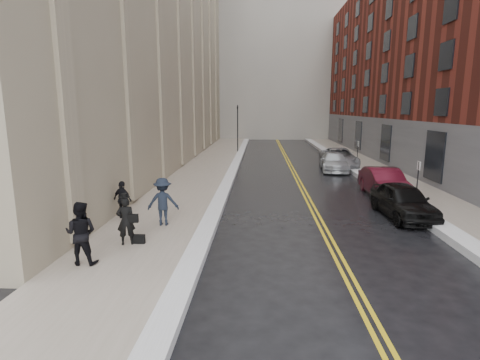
# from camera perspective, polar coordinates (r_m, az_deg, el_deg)

# --- Properties ---
(ground) EXTENTS (160.00, 160.00, 0.00)m
(ground) POSITION_cam_1_polar(r_m,az_deg,el_deg) (12.14, 3.49, -12.68)
(ground) COLOR black
(ground) RESTS_ON ground
(sidewalk_left) EXTENTS (4.00, 64.00, 0.15)m
(sidewalk_left) POSITION_cam_1_polar(r_m,az_deg,el_deg) (27.89, -5.99, 0.96)
(sidewalk_left) COLOR gray
(sidewalk_left) RESTS_ON ground
(sidewalk_right) EXTENTS (3.00, 64.00, 0.15)m
(sidewalk_right) POSITION_cam_1_polar(r_m,az_deg,el_deg) (29.02, 21.36, 0.65)
(sidewalk_right) COLOR gray
(sidewalk_right) RESTS_ON ground
(lane_stripe_a) EXTENTS (0.12, 64.00, 0.01)m
(lane_stripe_a) POSITION_cam_1_polar(r_m,az_deg,el_deg) (27.67, 8.23, 0.67)
(lane_stripe_a) COLOR gold
(lane_stripe_a) RESTS_ON ground
(lane_stripe_b) EXTENTS (0.12, 64.00, 0.01)m
(lane_stripe_b) POSITION_cam_1_polar(r_m,az_deg,el_deg) (27.70, 8.72, 0.67)
(lane_stripe_b) COLOR gold
(lane_stripe_b) RESTS_ON ground
(snow_ridge_left) EXTENTS (0.70, 60.80, 0.26)m
(snow_ridge_left) POSITION_cam_1_polar(r_m,az_deg,el_deg) (27.62, -1.27, 1.03)
(snow_ridge_left) COLOR white
(snow_ridge_left) RESTS_ON ground
(snow_ridge_right) EXTENTS (0.85, 60.80, 0.30)m
(snow_ridge_right) POSITION_cam_1_polar(r_m,az_deg,el_deg) (28.48, 17.84, 0.85)
(snow_ridge_right) COLOR white
(snow_ridge_right) RESTS_ON ground
(building_right) EXTENTS (14.00, 50.00, 18.00)m
(building_right) POSITION_cam_1_polar(r_m,az_deg,el_deg) (38.64, 31.47, 15.50)
(building_right) COLOR maroon
(building_right) RESTS_ON ground
(tower_far_right) EXTENTS (22.00, 18.00, 44.00)m
(tower_far_right) POSITION_cam_1_polar(r_m,az_deg,el_deg) (80.27, 14.30, 22.89)
(tower_far_right) COLOR slate
(tower_far_right) RESTS_ON ground
(traffic_signal) EXTENTS (0.18, 0.15, 5.20)m
(traffic_signal) POSITION_cam_1_polar(r_m,az_deg,el_deg) (41.24, -0.36, 8.42)
(traffic_signal) COLOR black
(traffic_signal) RESTS_ON ground
(parking_sign_near) EXTENTS (0.06, 0.35, 2.23)m
(parking_sign_near) POSITION_cam_1_polar(r_m,az_deg,el_deg) (21.04, 25.45, 0.25)
(parking_sign_near) COLOR black
(parking_sign_near) RESTS_ON ground
(parking_sign_far) EXTENTS (0.06, 0.35, 2.23)m
(parking_sign_far) POSITION_cam_1_polar(r_m,az_deg,el_deg) (32.34, 17.48, 4.17)
(parking_sign_far) COLOR black
(parking_sign_far) RESTS_ON ground
(car_black) EXTENTS (2.05, 4.61, 1.54)m
(car_black) POSITION_cam_1_polar(r_m,az_deg,el_deg) (18.34, 23.57, -2.90)
(car_black) COLOR black
(car_black) RESTS_ON ground
(car_maroon) EXTENTS (1.74, 4.79, 1.57)m
(car_maroon) POSITION_cam_1_polar(r_m,az_deg,el_deg) (22.31, 21.10, -0.36)
(car_maroon) COLOR #420B17
(car_maroon) RESTS_ON ground
(car_silver_near) EXTENTS (2.42, 5.06, 1.42)m
(car_silver_near) POSITION_cam_1_polar(r_m,az_deg,el_deg) (30.42, 14.16, 2.72)
(car_silver_near) COLOR #B4B8BD
(car_silver_near) RESTS_ON ground
(car_silver_far) EXTENTS (3.02, 5.98, 1.62)m
(car_silver_far) POSITION_cam_1_polar(r_m,az_deg,el_deg) (31.96, 14.83, 3.25)
(car_silver_far) COLOR #9B9DA3
(car_silver_far) RESTS_ON ground
(pedestrian_main) EXTENTS (0.72, 0.58, 1.70)m
(pedestrian_main) POSITION_cam_1_polar(r_m,az_deg,el_deg) (13.65, -17.01, -5.98)
(pedestrian_main) COLOR black
(pedestrian_main) RESTS_ON sidewalk_left
(pedestrian_a) EXTENTS (0.96, 0.75, 1.96)m
(pedestrian_a) POSITION_cam_1_polar(r_m,az_deg,el_deg) (12.43, -23.09, -7.44)
(pedestrian_a) COLOR black
(pedestrian_a) RESTS_ON sidewalk_left
(pedestrian_b) EXTENTS (1.33, 0.86, 1.95)m
(pedestrian_b) POSITION_cam_1_polar(r_m,az_deg,el_deg) (15.51, -11.66, -3.24)
(pedestrian_b) COLOR black
(pedestrian_b) RESTS_ON sidewalk_left
(pedestrian_c) EXTENTS (1.04, 0.75, 1.64)m
(pedestrian_c) POSITION_cam_1_polar(r_m,az_deg,el_deg) (16.90, -17.44, -2.90)
(pedestrian_c) COLOR black
(pedestrian_c) RESTS_ON sidewalk_left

